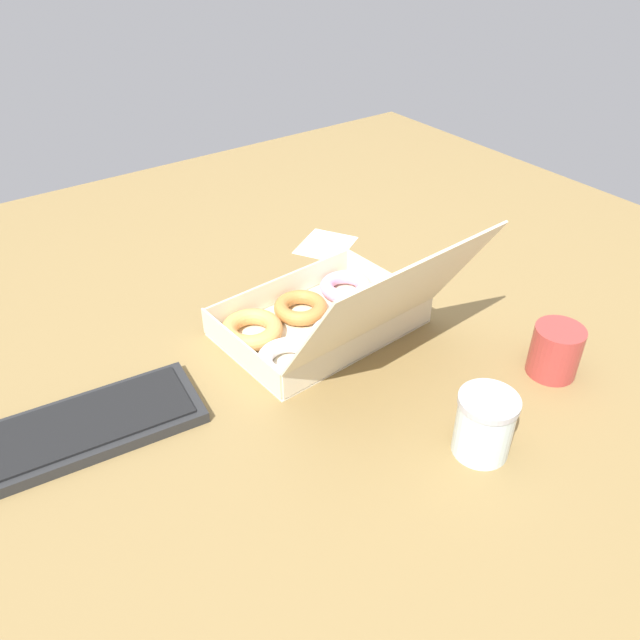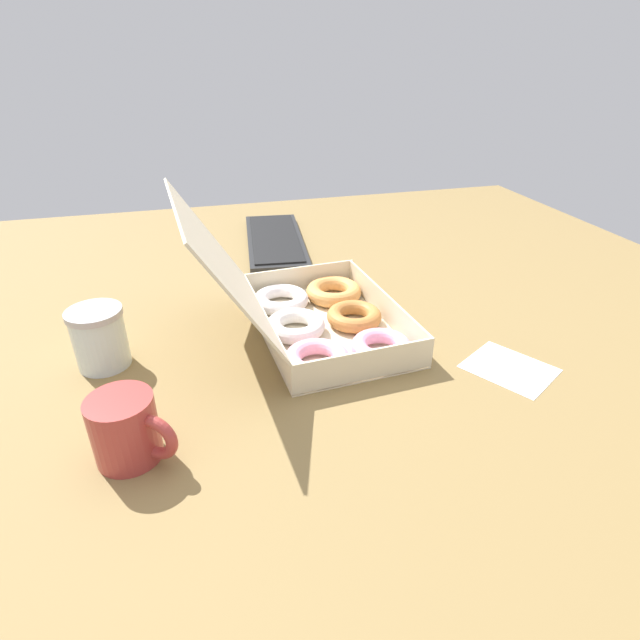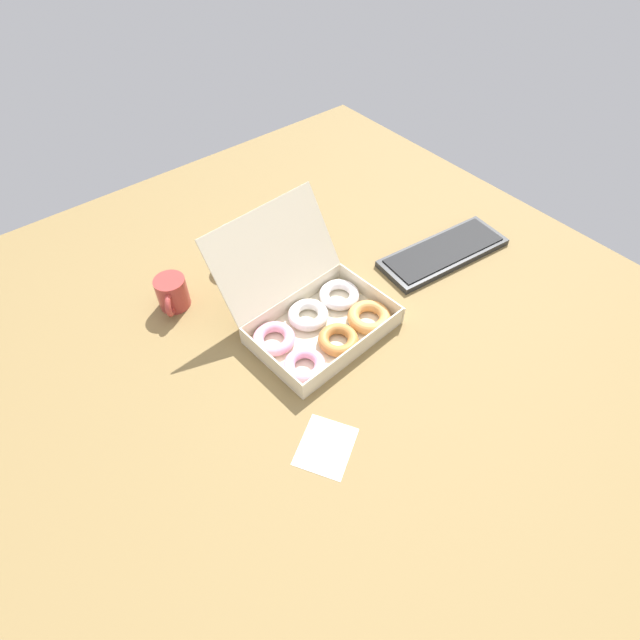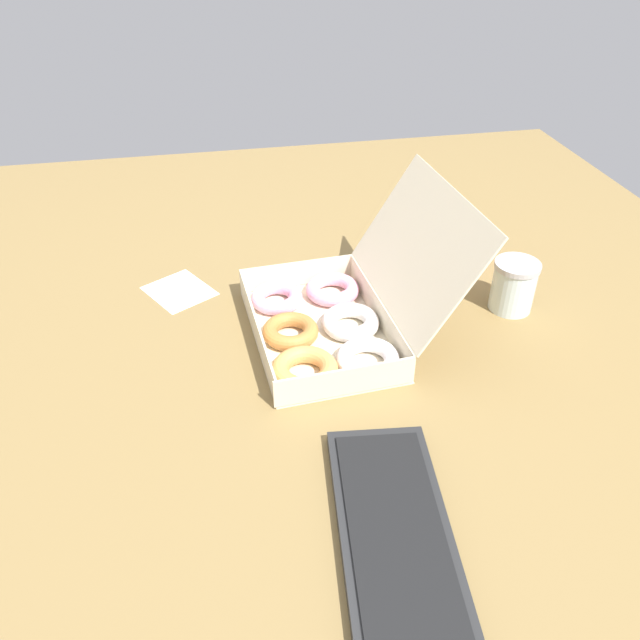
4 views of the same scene
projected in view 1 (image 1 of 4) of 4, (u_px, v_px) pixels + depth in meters
The scene contains 6 objects.
ground_plane at pixel (343, 326), 114.28cm from camera, with size 180.00×180.00×2.00cm, color olive.
donut_box at pixel (325, 320), 108.53cm from camera, with size 37.17×37.12×24.93cm.
keyboard at pixel (67, 436), 88.95cm from camera, with size 39.89×17.92×2.20cm.
coffee_mug at pixel (555, 349), 99.94cm from camera, with size 8.80×10.41×8.62cm.
glass_jar at pixel (484, 425), 85.39cm from camera, with size 8.34×8.34×9.73cm.
paper_napkin at pixel (326, 245), 137.31cm from camera, with size 12.50×10.62×0.15cm, color white.
Camera 1 is at (57.34, 72.76, 66.06)cm, focal length 35.00 mm.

